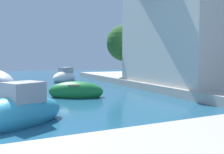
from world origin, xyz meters
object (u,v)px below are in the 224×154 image
at_px(moored_boat_3, 65,77).
at_px(quayside_tree, 125,43).
at_px(moored_boat_7, 76,91).
at_px(waterfront_building_main, 184,29).
at_px(moored_boat_4, 18,112).

xyz_separation_m(moored_boat_3, quayside_tree, (4.86, -3.38, 3.23)).
distance_m(moored_boat_3, moored_boat_7, 10.04).
relative_size(moored_boat_3, waterfront_building_main, 0.41).
height_order(moored_boat_3, moored_boat_4, moored_boat_4).
xyz_separation_m(moored_boat_4, quayside_tree, (9.69, 11.18, 3.23)).
xyz_separation_m(moored_boat_7, quayside_tree, (6.48, 6.52, 3.33)).
relative_size(moored_boat_4, quayside_tree, 0.74).
height_order(moored_boat_4, waterfront_building_main, waterfront_building_main).
bearing_deg(moored_boat_7, moored_boat_3, -72.13).
bearing_deg(waterfront_building_main, quayside_tree, 103.94).
bearing_deg(moored_boat_4, moored_boat_3, -136.28).
relative_size(waterfront_building_main, quayside_tree, 1.84).
relative_size(moored_boat_7, waterfront_building_main, 0.37).
bearing_deg(waterfront_building_main, moored_boat_4, -155.88).
bearing_deg(moored_boat_4, waterfront_building_main, 176.19).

